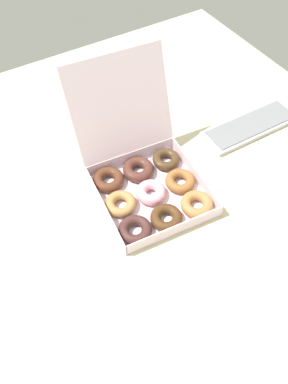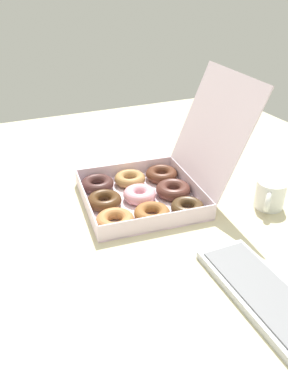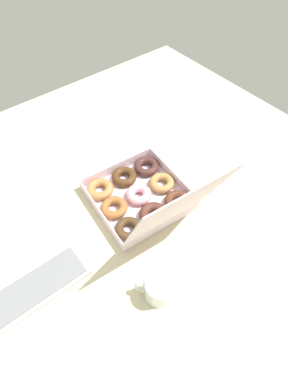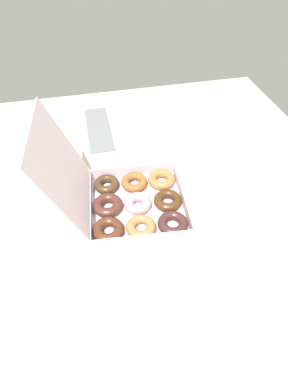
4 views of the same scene
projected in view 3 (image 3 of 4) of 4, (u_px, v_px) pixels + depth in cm
name	position (u px, v px, depth cm)	size (l,w,h in cm)	color
ground_plane	(145.00, 202.00, 118.20)	(180.00, 180.00, 2.00)	beige
donut_box	(142.00, 196.00, 113.98)	(38.08, 49.22, 37.01)	white
keyboard	(29.00, 292.00, 94.01)	(39.61, 13.41, 2.20)	#B8BAC2
coffee_mug	(158.00, 289.00, 91.34)	(10.11, 10.50, 8.35)	white
paper_napkin	(60.00, 175.00, 125.67)	(14.08, 11.97, 0.15)	white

